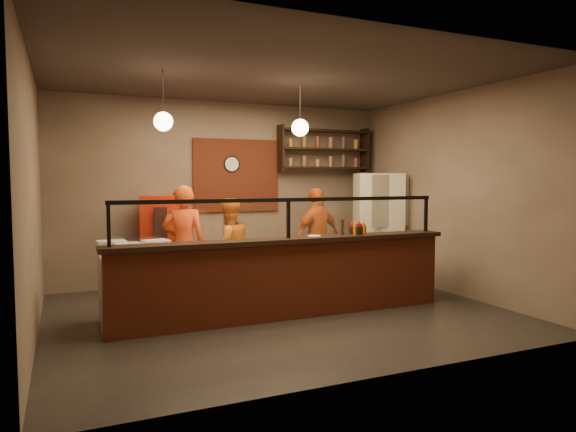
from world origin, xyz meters
name	(u,v)px	position (x,y,z in m)	size (l,w,h in m)	color
floor	(280,312)	(0.00, 0.00, 0.00)	(6.00, 6.00, 0.00)	black
ceiling	(279,76)	(0.00, 0.00, 3.20)	(6.00, 6.00, 0.00)	#38302B
wall_back	(226,192)	(0.00, 2.50, 1.60)	(6.00, 6.00, 0.00)	#766556
wall_left	(32,199)	(-3.00, 0.00, 1.60)	(5.00, 5.00, 0.00)	#766556
wall_right	(454,194)	(3.00, 0.00, 1.60)	(5.00, 5.00, 0.00)	#766556
wall_front	(386,204)	(0.00, -2.50, 1.60)	(6.00, 6.00, 0.00)	#766556
brick_patch	(237,175)	(0.20, 2.47, 1.90)	(1.60, 0.04, 1.30)	maroon
service_counter	(288,280)	(0.00, -0.30, 0.50)	(4.60, 0.25, 1.00)	maroon
counter_ledge	(288,240)	(0.00, -0.30, 1.03)	(4.70, 0.37, 0.06)	black
worktop_cabinet	(274,279)	(0.00, 0.20, 0.42)	(4.60, 0.75, 0.85)	gray
worktop	(274,247)	(0.00, 0.20, 0.88)	(4.60, 0.75, 0.05)	silver
sneeze_guard	(288,214)	(0.00, -0.30, 1.37)	(4.50, 0.05, 0.52)	white
wall_shelving	(324,149)	(1.90, 2.32, 2.40)	(1.84, 0.28, 0.85)	black
wall_clock	(231,164)	(0.10, 2.46, 2.10)	(0.30, 0.30, 0.04)	black
pendant_left	(163,121)	(-1.50, 0.20, 2.55)	(0.24, 0.24, 0.77)	black
pendant_right	(300,128)	(0.40, 0.20, 2.55)	(0.24, 0.24, 0.77)	black
cook_left	(184,244)	(-1.07, 1.11, 0.87)	(0.64, 0.42, 1.74)	red
cook_mid	(229,249)	(-0.40, 1.05, 0.77)	(0.75, 0.58, 1.54)	#C76112
cook_right	(318,236)	(1.34, 1.49, 0.84)	(0.99, 0.41, 1.68)	#CB4F13
fridge	(378,226)	(2.60, 1.52, 0.97)	(0.81, 0.75, 1.94)	beige
red_cooler	(165,243)	(-1.15, 2.15, 0.78)	(0.67, 0.61, 1.56)	red
pizza_dough	(289,245)	(0.18, 0.09, 0.91)	(0.56, 0.56, 0.01)	white
prep_tub_a	(156,246)	(-1.62, 0.23, 0.98)	(0.31, 0.25, 0.16)	white
prep_tub_b	(111,247)	(-2.15, 0.26, 0.98)	(0.34, 0.27, 0.17)	silver
prep_tub_c	(127,249)	(-1.98, 0.07, 0.98)	(0.30, 0.24, 0.15)	silver
rolling_pin	(234,245)	(-0.56, 0.25, 0.93)	(0.06, 0.06, 0.34)	yellow
condiment_caddy	(358,230)	(1.08, -0.26, 1.11)	(0.19, 0.15, 0.11)	black
pepper_mill	(342,227)	(0.85, -0.23, 1.17)	(0.05, 0.05, 0.21)	black
small_plate	(314,236)	(0.39, -0.26, 1.07)	(0.17, 0.17, 0.01)	white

